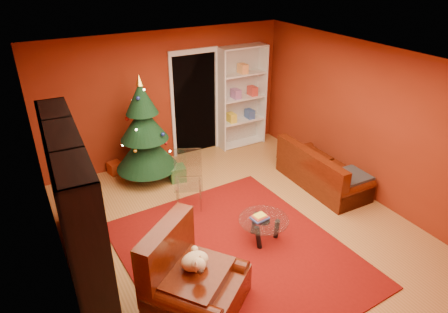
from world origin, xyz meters
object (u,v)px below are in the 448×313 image
gift_box_green (177,173)px  armchair (197,279)px  christmas_tree (144,131)px  white_bookshelf (242,98)px  coffee_table (263,229)px  acrylic_chair (189,184)px  media_unit (75,207)px  gift_box_red (115,168)px  gift_box_teal (86,189)px  sofa (323,167)px  rug (236,253)px  dog (195,261)px

gift_box_green → armchair: 3.09m
christmas_tree → white_bookshelf: size_ratio=0.91×
coffee_table → acrylic_chair: (-0.60, 1.33, 0.26)m
media_unit → white_bookshelf: bearing=34.4°
gift_box_green → gift_box_red: 1.27m
gift_box_teal → acrylic_chair: (1.46, -1.15, 0.29)m
coffee_table → white_bookshelf: bearing=64.5°
gift_box_teal → armchair: bearing=-78.0°
christmas_tree → sofa: 3.32m
rug → white_bookshelf: size_ratio=1.52×
media_unit → gift_box_green: bearing=41.3°
rug → acrylic_chair: acrylic_chair is taller
dog → coffee_table: size_ratio=0.54×
rug → armchair: armchair is taller
gift_box_teal → white_bookshelf: bearing=9.4°
media_unit → gift_box_green: 2.74m
gift_box_red → coffee_table: coffee_table is taller
armchair → white_bookshelf: bearing=15.1°
christmas_tree → dog: christmas_tree is taller
christmas_tree → dog: (-0.49, -3.19, -0.34)m
media_unit → armchair: (1.06, -1.29, -0.58)m
christmas_tree → coffee_table: (0.89, -2.59, -0.79)m
gift_box_green → acrylic_chair: 0.99m
acrylic_chair → armchair: bearing=-87.5°
gift_box_teal → armchair: (0.67, -3.15, 0.27)m
armchair → coffee_table: armchair is taller
dog → media_unit: bearing=93.6°
gift_box_red → white_bookshelf: 3.01m
white_bookshelf → armchair: white_bookshelf is taller
rug → armchair: size_ratio=3.07×
gift_box_teal → gift_box_red: gift_box_teal is taller
media_unit → coffee_table: size_ratio=3.57×
media_unit → christmas_tree: bearing=54.0°
armchair → acrylic_chair: 2.15m
media_unit → acrylic_chair: 2.06m
armchair → sofa: size_ratio=0.62×
gift_box_teal → coffee_table: 3.22m
gift_box_green → rug: bearing=-92.0°
media_unit → sofa: 4.35m
gift_box_green → armchair: size_ratio=0.26×
media_unit → acrylic_chair: bearing=23.3°
gift_box_teal → gift_box_green: gift_box_teal is taller
armchair → acrylic_chair: acrylic_chair is taller
christmas_tree → gift_box_green: christmas_tree is taller
gift_box_green → coffee_table: size_ratio=0.39×
media_unit → christmas_tree: (1.56, 1.97, -0.03)m
white_bookshelf → armchair: (-2.85, -3.73, -0.66)m
acrylic_chair → rug: bearing=-62.2°
christmas_tree → sofa: size_ratio=1.13×
gift_box_green → gift_box_teal: bearing=172.2°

